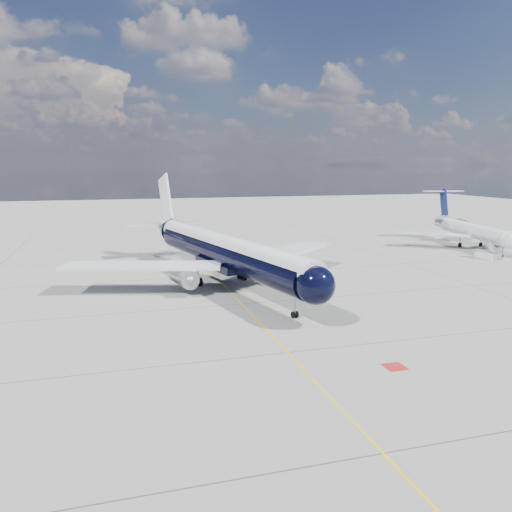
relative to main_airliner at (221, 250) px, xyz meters
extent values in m
plane|color=gray|center=(0.02, 9.43, -4.28)|extent=(320.00, 320.00, 0.00)
cube|color=yellow|center=(0.02, 4.43, -4.27)|extent=(0.16, 160.00, 0.01)
cube|color=maroon|center=(6.82, -30.57, -4.27)|extent=(1.60, 1.60, 0.01)
cylinder|color=black|center=(0.29, -1.29, -0.19)|extent=(11.82, 36.87, 3.70)
sphere|color=black|center=(4.62, -20.27, -0.19)|extent=(4.43, 4.43, 3.70)
cone|color=black|center=(-4.79, 21.00, 0.39)|extent=(5.12, 7.46, 3.70)
cylinder|color=silver|center=(0.29, -1.29, 0.73)|extent=(11.46, 38.59, 2.88)
cube|color=black|center=(4.66, -20.46, 0.35)|extent=(2.54, 1.66, 0.54)
cube|color=silver|center=(-9.99, -2.14, -1.07)|extent=(19.30, 9.58, 0.31)
cube|color=silver|center=(9.93, 2.40, -1.07)|extent=(17.32, 15.90, 0.31)
cube|color=black|center=(0.29, -1.29, -1.55)|extent=(6.15, 10.40, 0.97)
cylinder|color=silver|center=(-5.44, -4.60, -2.18)|extent=(3.12, 4.85, 2.18)
cylinder|color=silver|center=(6.89, -1.79, -2.18)|extent=(3.12, 4.85, 2.18)
sphere|color=gray|center=(-4.99, -6.59, -2.18)|extent=(1.28, 1.28, 1.07)
sphere|color=gray|center=(7.35, -3.78, -2.18)|extent=(1.28, 1.28, 1.07)
cube|color=silver|center=(-5.48, -4.41, -1.45)|extent=(0.90, 3.08, 1.07)
cube|color=silver|center=(6.85, -1.60, -1.45)|extent=(0.90, 3.08, 1.07)
cube|color=silver|center=(-4.68, 20.53, 5.36)|extent=(1.68, 6.09, 8.30)
cube|color=silver|center=(-4.79, 21.00, 1.17)|extent=(13.03, 5.85, 0.21)
cylinder|color=gray|center=(3.86, -16.95, -3.06)|extent=(0.21, 0.21, 2.04)
cylinder|color=black|center=(3.67, -16.99, -3.94)|extent=(0.32, 0.70, 0.68)
cylinder|color=black|center=(4.05, -16.90, -3.94)|extent=(0.32, 0.70, 0.68)
cylinder|color=gray|center=(-3.07, -0.56, -2.96)|extent=(0.30, 0.30, 1.85)
cylinder|color=gray|center=(3.01, 0.82, -2.96)|extent=(0.30, 0.30, 1.85)
cylinder|color=black|center=(-2.95, -1.08, -3.74)|extent=(0.66, 1.14, 1.07)
cylinder|color=black|center=(-3.18, -0.04, -3.74)|extent=(0.66, 1.14, 1.07)
cylinder|color=black|center=(3.13, 0.30, -3.74)|extent=(0.66, 1.14, 1.07)
cylinder|color=black|center=(2.89, 1.34, -3.74)|extent=(0.66, 1.14, 1.07)
cylinder|color=silver|center=(50.47, 14.18, -1.16)|extent=(7.14, 22.22, 2.72)
cone|color=silver|center=(53.43, 28.46, -0.76)|extent=(3.68, 5.47, 2.72)
cube|color=silver|center=(43.78, 16.59, -1.76)|extent=(11.73, 10.50, 0.22)
cube|color=silver|center=(57.57, 13.74, -1.76)|extent=(12.97, 6.62, 0.22)
cylinder|color=silver|center=(50.24, 23.47, -0.76)|extent=(2.13, 3.46, 1.51)
cylinder|color=silver|center=(54.38, 22.62, -0.76)|extent=(2.13, 3.46, 1.51)
cube|color=silver|center=(50.73, 23.37, -0.76)|extent=(1.31, 1.78, 0.18)
cube|color=silver|center=(53.88, 22.72, -0.76)|extent=(1.31, 1.78, 0.18)
cube|color=#0A1547|center=(53.12, 26.98, 3.01)|extent=(1.09, 4.19, 6.16)
cube|color=silver|center=(53.24, 27.58, 5.43)|extent=(8.29, 3.60, 0.16)
cylinder|color=gray|center=(48.54, 4.83, -3.32)|extent=(0.19, 0.19, 1.71)
cylinder|color=black|center=(48.54, 4.83, -3.97)|extent=(0.30, 0.63, 0.60)
cylinder|color=gray|center=(48.71, 15.57, -3.32)|extent=(0.24, 0.24, 1.71)
cylinder|color=gray|center=(52.65, 14.76, -3.32)|extent=(0.24, 0.24, 1.71)
cylinder|color=black|center=(48.71, 15.57, -3.85)|extent=(0.49, 0.89, 0.84)
cylinder|color=black|center=(52.65, 14.76, -3.85)|extent=(0.49, 0.89, 0.84)
cube|color=silver|center=(45.51, 4.60, -3.79)|extent=(3.16, 3.67, 0.97)
cube|color=silver|center=(45.51, 4.60, -2.01)|extent=(1.96, 3.31, 2.24)
cylinder|color=gray|center=(44.88, 4.48, -1.79)|extent=(0.66, 3.02, 2.18)
cylinder|color=gray|center=(46.15, 4.72, -1.79)|extent=(0.66, 3.02, 2.18)
camera|label=1|loc=(-13.10, -61.78, 10.71)|focal=35.00mm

